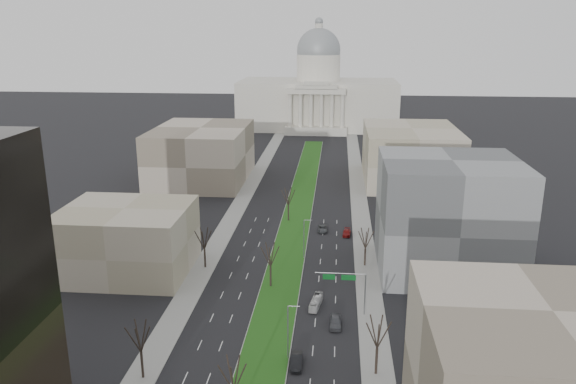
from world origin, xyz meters
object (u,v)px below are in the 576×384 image
Objects in this scene: car_grey_near at (336,322)px; box_van at (316,302)px; car_black at (297,361)px; car_red at (347,233)px; car_grey_far at (323,229)px.

car_grey_near is 7.78m from box_van.
car_black is 57.96m from car_red.
car_grey_near is at bearing -86.43° from car_grey_far.
car_red is 38.56m from box_van.
car_red is (8.28, 57.37, -0.15)m from car_black.
car_black is (-5.85, -12.43, -0.04)m from car_grey_near.
car_grey_near reaches higher than car_grey_far.
car_black reaches higher than car_red.
car_black is at bearing -115.28° from car_grey_near.
car_grey_near is 1.09× the size of car_red.
car_black is 0.99× the size of car_grey_far.
car_grey_far is (-3.62, 47.36, -0.16)m from car_grey_near.
car_grey_near is 1.01× the size of car_black.
box_van is (-3.68, 6.86, 0.04)m from car_grey_near.
car_grey_near is 45.00m from car_red.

